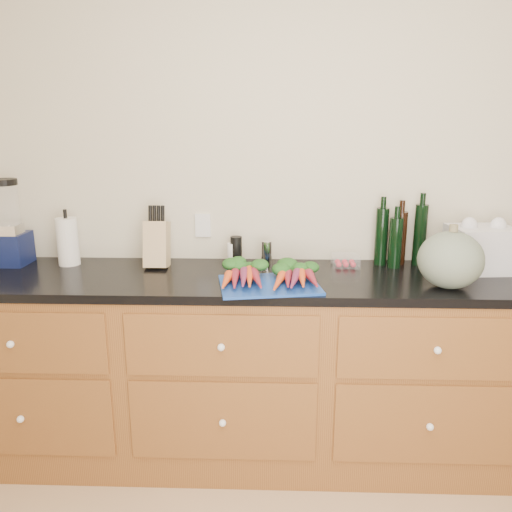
{
  "coord_description": "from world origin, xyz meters",
  "views": [
    {
      "loc": [
        -0.24,
        -0.94,
        1.62
      ],
      "look_at": [
        -0.31,
        1.2,
        1.06
      ],
      "focal_mm": 35.0,
      "sensor_mm": 36.0,
      "label": 1
    }
  ],
  "objects_px": {
    "carrots": "(269,274)",
    "tomato_box": "(345,260)",
    "knife_block": "(157,244)",
    "blender_appliance": "(8,228)",
    "squash": "(450,260)",
    "paper_towel": "(68,242)",
    "cutting_board": "(269,285)"
  },
  "relations": [
    {
      "from": "carrots",
      "to": "tomato_box",
      "type": "height_order",
      "value": "carrots"
    },
    {
      "from": "knife_block",
      "to": "tomato_box",
      "type": "relative_size",
      "value": 1.7
    },
    {
      "from": "knife_block",
      "to": "blender_appliance",
      "type": "bearing_deg",
      "value": 178.65
    },
    {
      "from": "squash",
      "to": "blender_appliance",
      "type": "height_order",
      "value": "blender_appliance"
    },
    {
      "from": "blender_appliance",
      "to": "knife_block",
      "type": "height_order",
      "value": "blender_appliance"
    },
    {
      "from": "carrots",
      "to": "paper_towel",
      "type": "bearing_deg",
      "value": 165.1
    },
    {
      "from": "cutting_board",
      "to": "blender_appliance",
      "type": "height_order",
      "value": "blender_appliance"
    },
    {
      "from": "tomato_box",
      "to": "squash",
      "type": "bearing_deg",
      "value": -39.03
    },
    {
      "from": "paper_towel",
      "to": "knife_block",
      "type": "distance_m",
      "value": 0.46
    },
    {
      "from": "cutting_board",
      "to": "paper_towel",
      "type": "bearing_deg",
      "value": 162.47
    },
    {
      "from": "carrots",
      "to": "knife_block",
      "type": "distance_m",
      "value": 0.62
    },
    {
      "from": "squash",
      "to": "tomato_box",
      "type": "distance_m",
      "value": 0.52
    },
    {
      "from": "blender_appliance",
      "to": "tomato_box",
      "type": "distance_m",
      "value": 1.69
    },
    {
      "from": "squash",
      "to": "blender_appliance",
      "type": "distance_m",
      "value": 2.11
    },
    {
      "from": "cutting_board",
      "to": "squash",
      "type": "bearing_deg",
      "value": 0.48
    },
    {
      "from": "carrots",
      "to": "knife_block",
      "type": "height_order",
      "value": "knife_block"
    },
    {
      "from": "cutting_board",
      "to": "knife_block",
      "type": "distance_m",
      "value": 0.64
    },
    {
      "from": "carrots",
      "to": "paper_towel",
      "type": "height_order",
      "value": "paper_towel"
    },
    {
      "from": "knife_block",
      "to": "squash",
      "type": "bearing_deg",
      "value": -12.39
    },
    {
      "from": "cutting_board",
      "to": "tomato_box",
      "type": "height_order",
      "value": "tomato_box"
    },
    {
      "from": "cutting_board",
      "to": "carrots",
      "type": "xyz_separation_m",
      "value": [
        0.0,
        0.05,
        0.03
      ]
    },
    {
      "from": "squash",
      "to": "blender_appliance",
      "type": "xyz_separation_m",
      "value": [
        -2.09,
        0.31,
        0.06
      ]
    },
    {
      "from": "carrots",
      "to": "tomato_box",
      "type": "relative_size",
      "value": 3.35
    },
    {
      "from": "cutting_board",
      "to": "tomato_box",
      "type": "relative_size",
      "value": 3.19
    },
    {
      "from": "squash",
      "to": "tomato_box",
      "type": "bearing_deg",
      "value": 140.97
    },
    {
      "from": "carrots",
      "to": "tomato_box",
      "type": "distance_m",
      "value": 0.47
    },
    {
      "from": "blender_appliance",
      "to": "tomato_box",
      "type": "xyz_separation_m",
      "value": [
        1.69,
        0.01,
        -0.16
      ]
    },
    {
      "from": "blender_appliance",
      "to": "paper_towel",
      "type": "xyz_separation_m",
      "value": [
        0.3,
        0.0,
        -0.07
      ]
    },
    {
      "from": "carrots",
      "to": "blender_appliance",
      "type": "bearing_deg",
      "value": 168.46
    },
    {
      "from": "knife_block",
      "to": "tomato_box",
      "type": "height_order",
      "value": "knife_block"
    },
    {
      "from": "knife_block",
      "to": "paper_towel",
      "type": "bearing_deg",
      "value": 177.48
    },
    {
      "from": "squash",
      "to": "paper_towel",
      "type": "distance_m",
      "value": 1.82
    }
  ]
}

